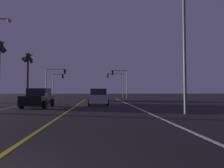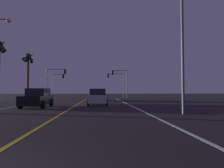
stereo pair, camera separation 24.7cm
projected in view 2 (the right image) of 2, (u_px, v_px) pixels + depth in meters
lane_edge_right at (136, 108)px, 16.04m from camera, size 0.16×39.68×0.01m
lane_edge_left at (3, 109)px, 15.33m from camera, size 0.16×39.68×0.01m
lane_center_divider at (71, 108)px, 15.68m from camera, size 0.16×39.68×0.01m
car_lead_same_lane at (98, 97)px, 19.75m from camera, size 2.02×4.30×1.70m
car_ahead_far at (99, 95)px, 27.71m from camera, size 2.02×4.30×1.70m
car_oncoming at (38, 98)px, 16.68m from camera, size 2.02×4.30×1.70m
traffic_light_near_right at (120, 77)px, 36.53m from camera, size 3.15×0.36×5.55m
traffic_light_near_left at (56, 76)px, 35.74m from camera, size 3.81×0.36×5.68m
traffic_light_far_right at (116, 79)px, 41.99m from camera, size 3.79×0.36×5.40m
traffic_light_far_left at (59, 80)px, 41.16m from camera, size 2.41×0.36×5.22m
street_lamp_right_near at (175, 26)px, 11.95m from camera, size 2.21×0.44×8.98m
palm_tree_left_far at (28, 61)px, 31.36m from camera, size 2.12×2.28×8.22m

